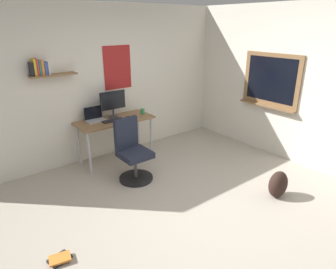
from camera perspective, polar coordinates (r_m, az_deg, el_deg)
The scene contains 12 objects.
ground_plane at distance 3.87m, azimuth 5.63°, elevation -15.32°, with size 5.20×5.20×0.00m, color #ADA393.
wall_back at distance 5.25m, azimuth -12.75°, elevation 9.66°, with size 5.00×0.30×2.60m.
wall_right at distance 5.25m, azimuth 26.02°, elevation 8.04°, with size 0.22×5.00×2.60m.
desk at distance 5.11m, azimuth -10.23°, elevation 2.01°, with size 1.30×0.57×0.74m.
office_chair at distance 4.51m, azimuth -6.89°, elevation -3.78°, with size 0.52×0.52×0.95m.
laptop at distance 5.07m, azimuth -13.99°, elevation 3.23°, with size 0.31×0.21×0.23m.
monitor_primary at distance 5.10m, azimuth -10.64°, elevation 6.13°, with size 0.46×0.17×0.46m.
keyboard at distance 4.99m, azimuth -10.57°, elevation 2.69°, with size 0.37×0.13×0.02m, color black.
computer_mouse at distance 5.12m, azimuth -7.80°, elevation 3.39°, with size 0.10×0.06×0.03m, color #262628.
coffee_mug at distance 5.32m, azimuth -4.97°, elevation 4.50°, with size 0.08×0.08×0.09m, color #338C4C.
backpack at distance 4.38m, azimuth 20.56°, elevation -9.02°, with size 0.32×0.22×0.38m, color black.
book_stack_on_floor at distance 3.44m, azimuth -20.25°, elevation -21.66°, with size 0.24×0.21×0.05m.
Camera 1 is at (-2.20, -2.23, 2.28)m, focal length 31.45 mm.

